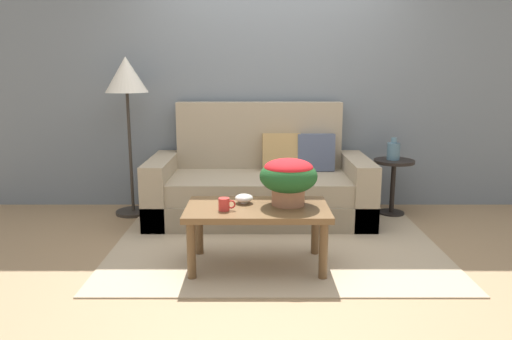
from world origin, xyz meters
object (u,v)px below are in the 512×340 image
coffee_table (255,215)px  side_table (391,177)px  table_vase (391,151)px  snack_bowl (242,198)px  potted_plant (287,176)px  floor_lamp (124,85)px  coffee_mug (223,204)px  couch (259,185)px

coffee_table → side_table: (1.33, 1.28, -0.01)m
coffee_table → table_vase: bearing=44.4°
snack_bowl → table_vase: (1.42, 1.21, 0.15)m
coffee_table → side_table: bearing=44.0°
potted_plant → floor_lamp: bearing=139.1°
floor_lamp → coffee_mug: size_ratio=12.81×
snack_bowl → coffee_table: bearing=-42.2°
potted_plant → coffee_table: bearing=-167.0°
side_table → table_vase: 0.26m
potted_plant → table_vase: (1.10, 1.24, -0.02)m
couch → table_vase: couch is taller
potted_plant → snack_bowl: 0.36m
coffee_table → floor_lamp: bearing=133.2°
floor_lamp → table_vase: bearing=-0.4°
snack_bowl → coffee_mug: bearing=-124.9°
side_table → floor_lamp: floor_lamp is taller
floor_lamp → snack_bowl: floor_lamp is taller
coffee_table → floor_lamp: 2.00m
side_table → floor_lamp: bearing=179.4°
floor_lamp → snack_bowl: size_ratio=11.53×
side_table → table_vase: bearing=132.8°
couch → floor_lamp: floor_lamp is taller
table_vase → floor_lamp: bearing=179.6°
side_table → coffee_table: bearing=-136.0°
couch → floor_lamp: (-1.26, 0.11, 0.95)m
potted_plant → table_vase: bearing=48.5°
couch → coffee_table: 1.20m
snack_bowl → table_vase: bearing=40.4°
coffee_table → table_vase: 1.86m
floor_lamp → couch: bearing=-5.0°
floor_lamp → potted_plant: floor_lamp is taller
coffee_table → snack_bowl: 0.16m
couch → coffee_mug: (-0.26, -1.30, 0.18)m
snack_bowl → couch: bearing=83.3°
coffee_table → table_vase: table_vase is taller
coffee_table → snack_bowl: (-0.10, 0.09, 0.10)m
couch → potted_plant: size_ratio=4.99×
snack_bowl → table_vase: table_vase is taller
side_table → coffee_mug: (-1.55, -1.38, 0.12)m
coffee_table → snack_bowl: snack_bowl is taller
coffee_table → snack_bowl: bearing=137.8°
potted_plant → side_table: bearing=48.0°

